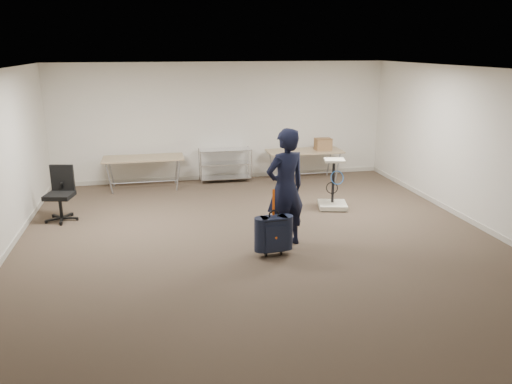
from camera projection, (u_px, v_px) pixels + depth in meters
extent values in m
plane|color=#4A3A2D|center=(263.00, 247.00, 8.12)|extent=(9.00, 9.00, 0.00)
plane|color=white|center=(223.00, 122.00, 11.95)|extent=(8.00, 0.00, 8.00)
plane|color=white|center=(403.00, 305.00, 3.50)|extent=(8.00, 0.00, 8.00)
plane|color=white|center=(492.00, 152.00, 8.51)|extent=(0.00, 9.00, 9.00)
plane|color=white|center=(264.00, 70.00, 7.33)|extent=(8.00, 8.00, 0.00)
cube|color=beige|center=(224.00, 176.00, 12.32)|extent=(8.00, 0.02, 0.10)
cube|color=beige|center=(481.00, 227.00, 8.89)|extent=(0.02, 9.00, 0.10)
cube|color=#977F5C|center=(143.00, 158.00, 11.26)|extent=(1.80, 0.75, 0.03)
cylinder|color=#979A9F|center=(145.00, 182.00, 11.42)|extent=(1.50, 0.02, 0.02)
cylinder|color=#979A9F|center=(109.00, 179.00, 10.93)|extent=(0.13, 0.04, 0.69)
cylinder|color=#979A9F|center=(178.00, 175.00, 11.23)|extent=(0.13, 0.04, 0.69)
cylinder|color=#979A9F|center=(111.00, 172.00, 11.50)|extent=(0.13, 0.04, 0.69)
cylinder|color=#979A9F|center=(177.00, 169.00, 11.79)|extent=(0.13, 0.04, 0.69)
cube|color=#977F5C|center=(304.00, 151.00, 12.00)|extent=(1.80, 0.75, 0.03)
cylinder|color=#979A9F|center=(304.00, 174.00, 12.16)|extent=(1.50, 0.02, 0.02)
cylinder|color=#979A9F|center=(277.00, 170.00, 11.68)|extent=(0.13, 0.04, 0.69)
cylinder|color=#979A9F|center=(338.00, 167.00, 11.97)|extent=(0.13, 0.04, 0.69)
cylinder|color=#979A9F|center=(271.00, 165.00, 12.24)|extent=(0.13, 0.04, 0.69)
cylinder|color=#979A9F|center=(329.00, 162.00, 12.53)|extent=(0.13, 0.04, 0.69)
cylinder|color=silver|center=(201.00, 169.00, 11.62)|extent=(0.02, 0.02, 0.80)
cylinder|color=silver|center=(251.00, 166.00, 11.86)|extent=(0.02, 0.02, 0.80)
cylinder|color=silver|center=(199.00, 164.00, 12.05)|extent=(0.02, 0.02, 0.80)
cylinder|color=silver|center=(248.00, 162.00, 12.28)|extent=(0.02, 0.02, 0.80)
cube|color=silver|center=(225.00, 177.00, 12.04)|extent=(1.20, 0.45, 0.02)
cube|color=silver|center=(225.00, 163.00, 11.94)|extent=(1.20, 0.45, 0.02)
cube|color=silver|center=(225.00, 150.00, 11.85)|extent=(1.20, 0.45, 0.01)
imported|color=black|center=(285.00, 188.00, 7.95)|extent=(0.82, 0.67, 1.93)
cube|color=black|center=(274.00, 233.00, 7.68)|extent=(0.41, 0.25, 0.54)
cube|color=black|center=(273.00, 250.00, 7.78)|extent=(0.36, 0.18, 0.03)
cylinder|color=black|center=(266.00, 254.00, 7.74)|extent=(0.03, 0.07, 0.07)
cylinder|color=black|center=(281.00, 253.00, 7.81)|extent=(0.03, 0.07, 0.07)
torus|color=black|center=(274.00, 215.00, 7.60)|extent=(0.17, 0.04, 0.17)
cube|color=#FA5B0D|center=(274.00, 202.00, 7.56)|extent=(0.04, 0.01, 0.41)
cylinder|color=black|center=(62.00, 218.00, 9.35)|extent=(0.62, 0.62, 0.09)
cylinder|color=black|center=(61.00, 207.00, 9.29)|extent=(0.06, 0.06, 0.41)
cube|color=black|center=(59.00, 196.00, 9.23)|extent=(0.56, 0.56, 0.08)
cube|color=black|center=(62.00, 178.00, 9.36)|extent=(0.43, 0.15, 0.49)
cube|color=silver|center=(332.00, 205.00, 10.05)|extent=(0.66, 0.66, 0.09)
cylinder|color=black|center=(326.00, 211.00, 9.81)|extent=(0.07, 0.07, 0.04)
cylinder|color=black|center=(333.00, 181.00, 9.96)|extent=(0.06, 0.06, 0.88)
cube|color=silver|center=(334.00, 160.00, 9.79)|extent=(0.45, 0.41, 0.04)
torus|color=blue|center=(338.00, 177.00, 9.81)|extent=(0.30, 0.17, 0.27)
cube|color=#A1814B|center=(323.00, 144.00, 12.02)|extent=(0.38, 0.29, 0.28)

